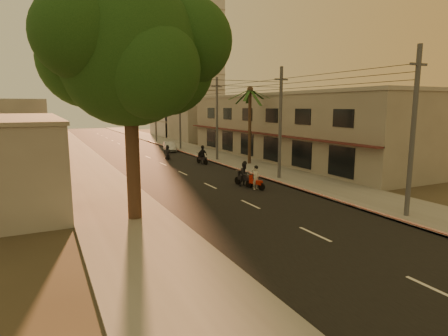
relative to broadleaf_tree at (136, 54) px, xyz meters
The scene contains 18 objects.
ground 10.96m from the broadleaf_tree, 17.97° to the right, with size 160.00×160.00×0.00m, color #383023.
road 20.84m from the broadleaf_tree, 69.68° to the left, with size 10.00×140.00×0.02m, color black.
sidewalk_right 24.26m from the broadleaf_tree, 51.68° to the left, with size 5.00×140.00×0.12m, color slate.
sidewalk_left 19.76m from the broadleaf_tree, 92.85° to the left, with size 5.00×140.00×0.12m, color slate.
curb_stripe 19.30m from the broadleaf_tree, 47.67° to the left, with size 0.20×60.00×0.20m, color #AE2412.
shophouse_row 26.41m from the broadleaf_tree, 37.63° to the left, with size 8.80×34.20×7.30m.
distant_tower 58.67m from the broadleaf_tree, 67.22° to the left, with size 12.10×12.10×28.00m.
broadleaf_tree is the anchor object (origin of this frame).
palm_tree 20.18m from the broadleaf_tree, 43.48° to the left, with size 5.00×5.00×8.20m.
utility_poles 22.06m from the broadleaf_tree, 54.34° to the left, with size 1.20×48.26×9.00m.
filler_right 47.87m from the broadleaf_tree, 64.31° to the left, with size 8.00×14.00×6.00m, color gray.
filler_left_near 33.30m from the broadleaf_tree, 103.06° to the left, with size 8.00×14.00×4.40m, color gray.
filler_left_far 50.64m from the broadleaf_tree, 98.43° to the left, with size 8.00×14.00×7.00m, color gray.
scooter_red 12.37m from the broadleaf_tree, 20.28° to the left, with size 0.92×1.74×1.76m.
scooter_mid_a 12.62m from the broadleaf_tree, 27.77° to the left, with size 1.22×1.90×1.91m.
scooter_mid_b 20.47m from the broadleaf_tree, 57.28° to the left, with size 1.24×2.00×1.98m.
scooter_far_a 23.69m from the broadleaf_tree, 68.83° to the left, with size 1.01×1.66×1.66m.
parked_car 31.13m from the broadleaf_tree, 69.20° to the left, with size 2.17×4.22×1.33m, color #A5A9AE.
Camera 1 is at (-11.17, -17.12, 5.90)m, focal length 30.00 mm.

